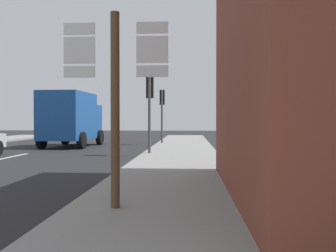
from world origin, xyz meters
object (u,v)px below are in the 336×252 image
Objects in this scene: traffic_light_far_right at (162,104)px; route_sign_post at (115,95)px; traffic_light_near_right at (150,97)px; delivery_truck at (71,118)px.

route_sign_post is at bearing -88.27° from traffic_light_far_right.
traffic_light_far_right is (0.00, 7.10, 0.01)m from traffic_light_near_right.
route_sign_post is 9.91m from traffic_light_near_right.
traffic_light_far_right reaches higher than route_sign_post.
delivery_truck is at bearing 134.15° from traffic_light_near_right.
traffic_light_far_right reaches higher than traffic_light_near_right.
traffic_light_near_right is 7.10m from traffic_light_far_right.
traffic_light_far_right is (5.03, 1.91, 0.84)m from delivery_truck.
delivery_truck is 1.51× the size of traffic_light_far_right.
traffic_light_near_right is at bearing -90.00° from traffic_light_far_right.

